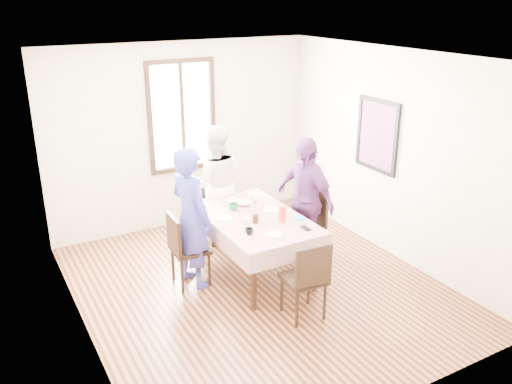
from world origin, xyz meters
The scene contains 31 objects.
ground centered at (0.00, 0.00, 0.00)m, with size 4.50×4.50×0.00m, color black.
back_wall centered at (0.00, 2.25, 1.35)m, with size 4.00×4.00×0.00m, color beige.
right_wall centered at (2.00, 0.00, 1.35)m, with size 4.50×4.50×0.00m, color beige.
window_frame centered at (0.00, 2.23, 1.65)m, with size 1.02×0.06×1.62m, color black.
window_pane centered at (0.00, 2.24, 1.65)m, with size 0.90×0.02×1.50m, color white.
art_poster centered at (1.98, 0.30, 1.55)m, with size 0.04×0.76×0.96m, color red.
dining_table centered at (0.12, 0.32, 0.38)m, with size 0.95×1.59×0.75m, color black.
tablecloth centered at (0.12, 0.32, 0.76)m, with size 1.07×1.71×0.01m, color #5B020B.
chair_left centered at (-0.67, 0.47, 0.46)m, with size 0.42×0.42×0.91m, color black.
chair_right centered at (0.91, 0.37, 0.46)m, with size 0.42×0.42×0.91m, color black.
chair_far centered at (0.12, 1.41, 0.46)m, with size 0.42×0.42×0.91m, color black.
chair_near centered at (0.12, -0.77, 0.46)m, with size 0.42×0.42×0.91m, color black.
person_left centered at (-0.64, 0.47, 0.85)m, with size 0.62×0.41×1.71m, color #3A379B.
person_far centered at (0.12, 1.39, 0.84)m, with size 0.81×0.63×1.67m, color white.
person_right centered at (0.89, 0.37, 0.82)m, with size 0.96×0.40×1.65m, color #5F3068.
mug_black centered at (-0.16, -0.09, 0.80)m, with size 0.09×0.09×0.07m, color black.
mug_flag centered at (0.46, 0.20, 0.80)m, with size 0.09×0.09×0.08m, color red.
mug_green centered at (0.01, 0.64, 0.80)m, with size 0.11×0.11×0.09m, color #0C7226.
serving_bowl centered at (0.21, 0.72, 0.79)m, with size 0.21×0.21×0.05m, color white.
juice_carton centered at (0.35, 0.03, 0.86)m, with size 0.06×0.06×0.19m, color red.
butter_tub centered at (0.49, -0.14, 0.80)m, with size 0.14×0.14×0.07m, color white.
jam_jar centered at (0.05, 0.16, 0.81)m, with size 0.07×0.07×0.10m, color black.
drinking_glass centered at (-0.10, 0.11, 0.82)m, with size 0.07×0.07×0.11m, color silver.
smartphone centered at (0.47, -0.28, 0.77)m, with size 0.07×0.14×0.01m, color black.
flower_vase centered at (0.14, 0.36, 0.83)m, with size 0.07×0.07×0.14m, color silver.
plate_left centered at (-0.21, 0.45, 0.77)m, with size 0.20×0.20×0.01m, color white.
plate_right centered at (0.42, 0.40, 0.77)m, with size 0.20×0.20×0.01m, color white.
plate_far centered at (0.13, 0.93, 0.77)m, with size 0.20×0.20×0.01m, color white.
plate_near centered at (0.08, -0.24, 0.77)m, with size 0.20×0.20×0.01m, color white.
butter_lid centered at (0.49, -0.14, 0.84)m, with size 0.12×0.12×0.01m, color blue.
flower_bunch centered at (0.14, 0.36, 0.95)m, with size 0.09×0.09×0.10m, color yellow, non-canonical shape.
Camera 1 is at (-2.77, -4.89, 3.32)m, focal length 37.43 mm.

